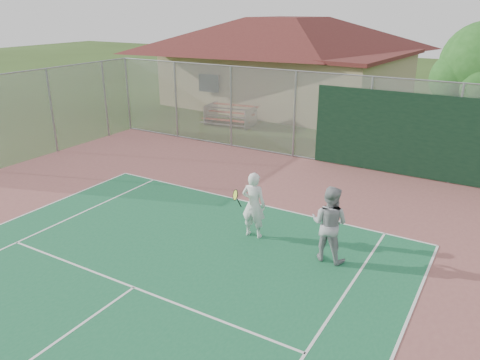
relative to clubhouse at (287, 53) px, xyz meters
name	(u,v)px	position (x,y,z in m)	size (l,w,h in m)	color
back_fence	(371,127)	(7.97, -9.43, -1.49)	(20.08, 0.11, 3.53)	gray
side_fence_left	(52,111)	(-4.14, -13.91, -1.41)	(0.08, 9.00, 3.50)	gray
clubhouse	(287,53)	(0.00, 0.00, 0.00)	(15.18, 10.79, 6.23)	tan
bleachers	(230,115)	(-0.34, -5.98, -2.65)	(2.74, 1.78, 0.98)	#B7492A
player_white_front	(253,205)	(6.92, -16.49, -2.25)	(0.92, 0.73, 1.82)	silver
player_grey_back	(329,224)	(9.09, -16.62, -2.21)	(0.95, 0.75, 1.91)	#989A9D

